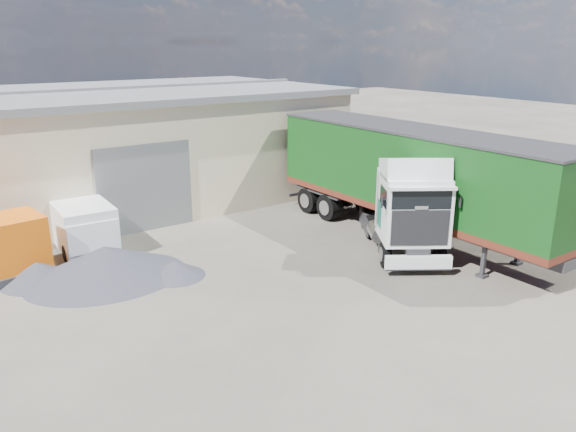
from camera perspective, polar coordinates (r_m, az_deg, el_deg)
ground at (r=16.98m, az=5.59°, el=-8.99°), size 120.00×120.00×0.00m
warehouse at (r=28.10m, az=-26.67°, el=5.55°), size 30.60×12.60×5.42m
brick_boundary_wall at (r=28.45m, az=15.32°, el=3.99°), size 0.35×26.00×2.50m
tractor_unit at (r=20.53m, az=12.06°, el=0.30°), size 5.00×5.92×3.88m
box_trailer at (r=22.36m, az=12.43°, el=4.40°), size 2.83×13.14×4.37m
panel_van at (r=22.61m, az=-20.42°, el=-0.65°), size 2.03×4.58×1.84m
gravel_heap at (r=19.53m, az=-18.29°, el=-4.59°), size 6.17×5.59×1.10m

